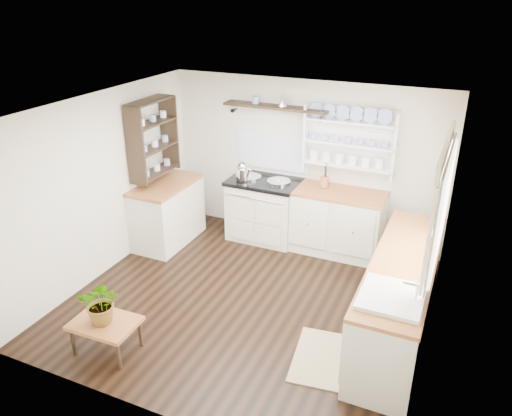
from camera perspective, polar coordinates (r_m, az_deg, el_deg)
The scene contains 19 objects.
floor at distance 6.07m, azimuth -0.83°, elevation -10.44°, with size 4.00×3.80×0.01m, color black.
wall_back at distance 7.14m, azimuth 5.54°, elevation 5.31°, with size 4.00×0.02×2.30m, color beige.
wall_right at distance 5.08m, azimuth 20.12°, elevation -4.35°, with size 0.02×3.80×2.30m, color beige.
wall_left at distance 6.53m, azimuth -17.05°, elevation 2.48°, with size 0.02×3.80×2.30m, color beige.
ceiling at distance 5.12m, azimuth -0.98°, elevation 11.23°, with size 4.00×3.80×0.01m, color white.
window at distance 5.04m, azimuth 20.37°, elevation 0.66°, with size 0.08×1.55×1.22m.
aga_cooker at distance 7.26m, azimuth 0.91°, elevation -0.08°, with size 1.01×0.70×0.94m.
back_cabinets at distance 6.98m, azimuth 9.18°, elevation -1.48°, with size 1.27×0.63×0.90m.
right_cabinets at distance 5.52m, azimuth 16.08°, elevation -9.66°, with size 0.62×2.43×0.90m.
belfast_sink at distance 4.71m, azimuth 15.07°, elevation -10.98°, with size 0.55×0.60×0.45m.
left_cabinets at distance 7.27m, azimuth -10.08°, elevation -0.46°, with size 0.62×1.13×0.90m.
plate_rack at distance 6.82m, azimuth 10.79°, elevation 7.66°, with size 1.20×0.22×0.90m.
high_shelf at distance 6.96m, azimuth 2.28°, elevation 11.39°, with size 1.50×0.29×0.16m.
left_shelving at distance 6.97m, azimuth -11.70°, elevation 7.90°, with size 0.28×0.80×1.05m, color black.
kettle at distance 7.05m, azimuth -1.54°, elevation 4.30°, with size 0.20×0.20×0.24m, color silver, non-canonical shape.
utensil_crock at distance 6.90m, azimuth 7.81°, elevation 3.00°, with size 0.12×0.12×0.14m, color #A2543B.
center_table at distance 5.38m, azimuth -16.86°, elevation -12.70°, with size 0.67×0.49×0.35m.
potted_plant at distance 5.23m, azimuth -17.22°, elevation -10.29°, with size 0.41×0.36×0.46m, color #3F7233.
floor_rug at distance 5.29m, azimuth 7.53°, elevation -16.61°, with size 0.55×0.85×0.02m, color #886D4F.
Camera 1 is at (2.11, -4.52, 3.45)m, focal length 35.00 mm.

